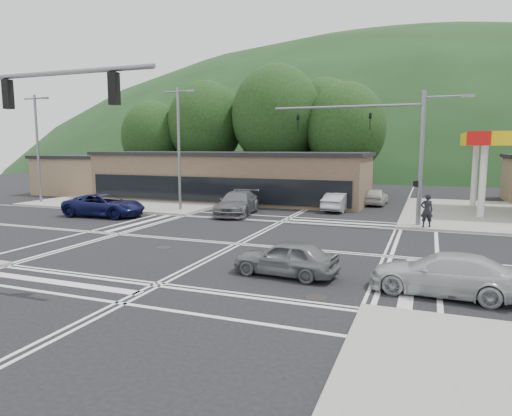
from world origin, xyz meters
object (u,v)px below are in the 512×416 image
(car_queue_a, at_px, (339,201))
(car_queue_b, at_px, (376,196))
(car_blue_west, at_px, (105,205))
(car_grey_center, at_px, (286,258))
(car_northbound, at_px, (237,203))
(car_silver_east, at_px, (444,274))
(pedestrian, at_px, (427,210))

(car_queue_a, height_order, car_queue_b, car_queue_a)
(car_blue_west, distance_m, car_grey_center, 18.53)
(car_grey_center, relative_size, car_queue_b, 0.97)
(car_queue_a, distance_m, car_northbound, 7.79)
(car_grey_center, relative_size, car_silver_east, 0.84)
(car_blue_west, xyz_separation_m, car_queue_b, (16.81, 13.08, -0.09))
(car_grey_center, xyz_separation_m, car_queue_a, (-1.36, 17.92, 0.03))
(car_silver_east, height_order, car_queue_b, car_queue_b)
(pedestrian, bearing_deg, car_northbound, -22.86)
(car_blue_west, distance_m, car_silver_east, 23.53)
(car_silver_east, xyz_separation_m, pedestrian, (-0.65, 12.21, 0.44))
(car_queue_a, distance_m, pedestrian, 8.62)
(car_queue_b, distance_m, car_northbound, 12.48)
(car_queue_b, bearing_deg, car_queue_a, 66.20)
(car_blue_west, bearing_deg, car_silver_east, -117.71)
(car_grey_center, xyz_separation_m, car_queue_b, (0.85, 22.50, 0.02))
(car_grey_center, bearing_deg, pedestrian, 162.94)
(car_grey_center, xyz_separation_m, car_silver_east, (5.47, -0.29, 0.01))
(car_grey_center, bearing_deg, car_silver_east, 91.94)
(car_queue_b, height_order, pedestrian, pedestrian)
(car_blue_west, relative_size, pedestrian, 2.89)
(car_queue_a, relative_size, car_northbound, 0.76)
(pedestrian, bearing_deg, car_grey_center, 51.94)
(car_blue_west, xyz_separation_m, car_silver_east, (21.43, -9.71, -0.10))
(car_queue_b, relative_size, pedestrian, 2.08)
(car_queue_b, xyz_separation_m, car_northbound, (-8.57, -9.08, 0.13))
(car_queue_b, bearing_deg, pedestrian, 112.57)
(pedestrian, bearing_deg, car_silver_east, 77.00)
(car_grey_center, relative_size, pedestrian, 2.02)
(car_silver_east, relative_size, car_queue_b, 1.16)
(car_silver_east, distance_m, car_queue_a, 19.45)
(car_blue_west, bearing_deg, car_queue_b, -55.44)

